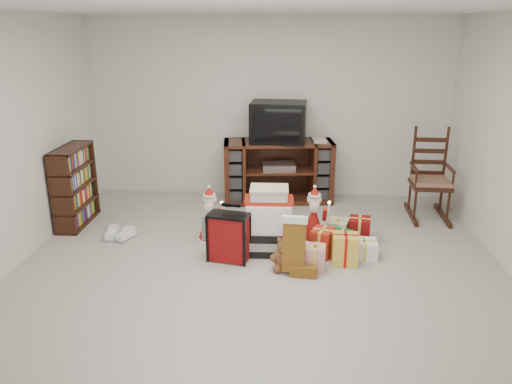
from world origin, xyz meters
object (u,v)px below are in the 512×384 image
tv_stand (278,171)px  sneaker_pair (119,235)px  rocking_chair (429,185)px  santa_figurine (314,220)px  bookshelf (75,188)px  gift_cluster (340,242)px  red_suitcase (229,237)px  teddy_bear (284,255)px  mrs_claus_figurine (210,220)px  gift_pile (269,224)px  crt_television (278,122)px

tv_stand → sneaker_pair: 2.37m
rocking_chair → santa_figurine: 1.77m
tv_stand → bookshelf: (-2.48, -1.03, 0.04)m
gift_cluster → red_suitcase: bearing=-167.6°
bookshelf → teddy_bear: (2.59, -1.07, -0.32)m
sneaker_pair → santa_figurine: bearing=11.0°
tv_stand → rocking_chair: bearing=-19.8°
rocking_chair → red_suitcase: rocking_chair is taller
rocking_chair → teddy_bear: rocking_chair is taller
teddy_bear → mrs_claus_figurine: size_ratio=0.53×
tv_stand → mrs_claus_figurine: (-0.74, -1.45, -0.18)m
red_suitcase → santa_figurine: santa_figurine is taller
gift_pile → crt_television: (0.05, 1.67, 0.81)m
santa_figurine → teddy_bear: bearing=-114.0°
teddy_bear → mrs_claus_figurine: bearing=142.6°
gift_pile → gift_cluster: size_ratio=0.66×
santa_figurine → mrs_claus_figurine: 1.18m
red_suitcase → santa_figurine: size_ratio=0.93×
rocking_chair → teddy_bear: 2.47m
bookshelf → tv_stand: bearing=22.7°
tv_stand → gift_cluster: bearing=-73.3°
gift_cluster → crt_television: bearing=113.4°
gift_pile → gift_cluster: (0.78, 0.00, -0.19)m
bookshelf → gift_cluster: bookshelf is taller
sneaker_pair → gift_cluster: (2.53, -0.21, 0.08)m
santa_figurine → red_suitcase: bearing=-148.1°
mrs_claus_figurine → teddy_bear: bearing=-37.4°
bookshelf → mrs_claus_figurine: 1.80m
rocking_chair → gift_cluster: rocking_chair is taller
tv_stand → rocking_chair: size_ratio=1.30×
mrs_claus_figurine → crt_television: crt_television is taller
crt_television → gift_pile: bearing=-88.1°
bookshelf → sneaker_pair: (0.66, -0.44, -0.42)m
red_suitcase → crt_television: crt_television is taller
bookshelf → gift_cluster: 3.28m
tv_stand → teddy_bear: 2.13m
santa_figurine → gift_pile: bearing=-148.4°
sneaker_pair → gift_cluster: 2.54m
gift_pile → mrs_claus_figurine: bearing=159.6°
rocking_chair → red_suitcase: bearing=-146.2°
santa_figurine → gift_cluster: bearing=-47.4°
santa_figurine → tv_stand: bearing=107.5°
teddy_bear → tv_stand: bearing=93.1°
tv_stand → red_suitcase: tv_stand is taller
gift_cluster → crt_television: 2.08m
rocking_chair → teddy_bear: bearing=-135.8°
bookshelf → gift_cluster: (3.19, -0.65, -0.34)m
gift_cluster → teddy_bear: bearing=-145.1°
tv_stand → santa_figurine: tv_stand is taller
gift_pile → gift_cluster: 0.80m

